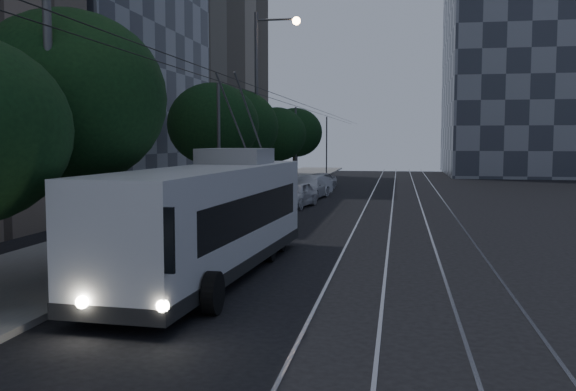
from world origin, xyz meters
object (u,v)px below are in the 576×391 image
(trolleybus, at_px, (211,218))
(car_white_c, at_px, (309,187))
(streetlamp_near, at_px, (64,29))
(pickup_silver, at_px, (236,216))
(car_white_b, at_px, (310,188))
(car_white_a, at_px, (295,194))
(car_white_d, at_px, (319,181))
(streetlamp_far, at_px, (264,91))

(trolleybus, bearing_deg, car_white_c, 95.12)
(car_white_c, xyz_separation_m, streetlamp_near, (-1.81, -26.61, 5.46))
(pickup_silver, distance_m, car_white_b, 15.95)
(streetlamp_near, bearing_deg, pickup_silver, 82.69)
(pickup_silver, xyz_separation_m, car_white_a, (0.57, 10.59, -0.03))
(trolleybus, distance_m, car_white_a, 17.86)
(car_white_a, distance_m, car_white_d, 12.64)
(car_white_a, bearing_deg, streetlamp_near, -86.13)
(pickup_silver, height_order, car_white_d, pickup_silver)
(pickup_silver, distance_m, streetlamp_near, 11.60)
(car_white_a, height_order, car_white_c, car_white_a)
(streetlamp_near, bearing_deg, car_white_b, 85.77)
(trolleybus, xyz_separation_m, streetlamp_far, (-2.46, 18.51, 4.79))
(car_white_b, distance_m, streetlamp_far, 7.64)
(car_white_a, height_order, streetlamp_far, streetlamp_far)
(car_white_d, distance_m, streetlamp_far, 13.35)
(car_white_a, xyz_separation_m, streetlamp_near, (-1.87, -20.76, 5.44))
(car_white_b, bearing_deg, streetlamp_near, -87.05)
(car_white_a, relative_size, car_white_b, 0.96)
(car_white_b, bearing_deg, car_white_c, 110.84)
(pickup_silver, height_order, streetlamp_far, streetlamp_far)
(pickup_silver, relative_size, car_white_a, 1.29)
(pickup_silver, height_order, car_white_b, pickup_silver)
(pickup_silver, relative_size, car_white_d, 1.42)
(trolleybus, xyz_separation_m, pickup_silver, (-1.18, 7.24, -0.83))
(pickup_silver, bearing_deg, trolleybus, -60.42)
(streetlamp_near, height_order, streetlamp_far, streetlamp_far)
(trolleybus, xyz_separation_m, car_white_a, (-0.61, 17.83, -0.86))
(car_white_d, relative_size, streetlamp_near, 0.37)
(car_white_d, bearing_deg, streetlamp_far, -80.12)
(car_white_b, distance_m, car_white_d, 7.29)
(car_white_b, xyz_separation_m, streetlamp_near, (-1.93, -26.11, 5.52))
(car_white_d, distance_m, streetlamp_near, 33.89)
(trolleybus, xyz_separation_m, car_white_c, (-0.67, 23.68, -0.88))
(pickup_silver, xyz_separation_m, car_white_d, (0.35, 23.22, -0.10))
(car_white_a, distance_m, streetlamp_near, 21.55)
(pickup_silver, relative_size, streetlamp_far, 0.50)
(car_white_b, relative_size, streetlamp_far, 0.41)
(pickup_silver, xyz_separation_m, streetlamp_far, (-1.28, 11.27, 5.62))
(car_white_c, relative_size, streetlamp_near, 0.41)
(car_white_b, distance_m, car_white_c, 0.52)
(pickup_silver, relative_size, car_white_b, 1.23)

